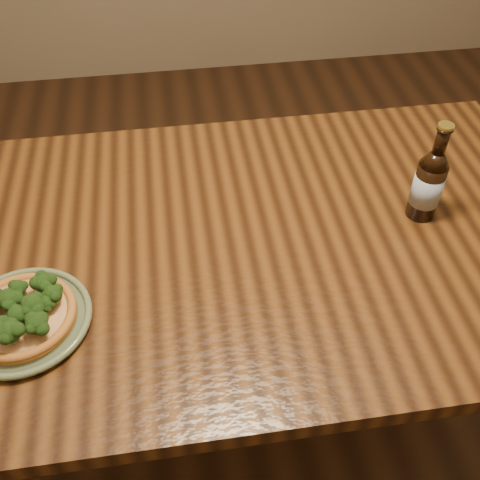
{
  "coord_description": "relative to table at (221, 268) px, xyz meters",
  "views": [
    {
      "loc": [
        -0.08,
        -0.76,
        1.62
      ],
      "look_at": [
        0.03,
        0.02,
        0.82
      ],
      "focal_mm": 42.0,
      "sensor_mm": 36.0,
      "label": 1
    }
  ],
  "objects": [
    {
      "name": "ground",
      "position": [
        0.0,
        -0.1,
        -0.66
      ],
      "size": [
        4.5,
        4.5,
        0.0
      ],
      "primitive_type": "plane",
      "color": "#382111",
      "rests_on": "ground"
    },
    {
      "name": "beer_bottle",
      "position": [
        0.46,
        0.02,
        0.18
      ],
      "size": [
        0.07,
        0.07,
        0.24
      ],
      "rotation": [
        0.0,
        0.0,
        0.34
      ],
      "color": "black",
      "rests_on": "table"
    },
    {
      "name": "plate",
      "position": [
        -0.39,
        -0.17,
        0.1
      ],
      "size": [
        0.26,
        0.26,
        0.02
      ],
      "rotation": [
        0.0,
        0.0,
        -0.27
      ],
      "color": "#596646",
      "rests_on": "table"
    },
    {
      "name": "table",
      "position": [
        0.0,
        0.0,
        0.0
      ],
      "size": [
        1.6,
        0.9,
        0.75
      ],
      "color": "#4D2B10",
      "rests_on": "ground"
    },
    {
      "name": "pizza",
      "position": [
        -0.39,
        -0.17,
        0.13
      ],
      "size": [
        0.21,
        0.21,
        0.07
      ],
      "rotation": [
        0.0,
        0.0,
        -0.4
      ],
      "color": "#B06B27",
      "rests_on": "plate"
    }
  ]
}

